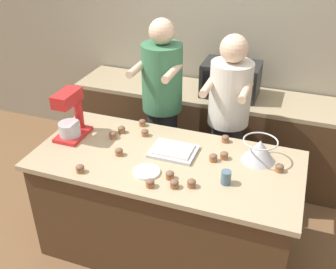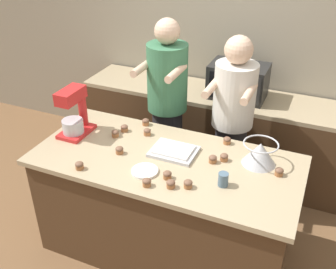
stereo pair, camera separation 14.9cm
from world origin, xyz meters
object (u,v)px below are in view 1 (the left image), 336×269
(stand_mixer, at_px, (71,117))
(cupcake_6, at_px, (279,168))
(cupcake_5, at_px, (80,169))
(cupcake_10, at_px, (150,183))
(baking_tray, at_px, (174,151))
(cupcake_7, at_px, (119,152))
(small_plate, at_px, (147,172))
(cupcake_1, at_px, (145,132))
(cupcake_4, at_px, (122,129))
(person_right, at_px, (227,124))
(cupcake_11, at_px, (174,184))
(cupcake_12, at_px, (170,175))
(microwave_oven, at_px, (231,79))
(cupcake_13, at_px, (225,139))
(person_left, at_px, (162,109))
(mixing_bowl, at_px, (259,150))
(cupcake_0, at_px, (213,157))
(cupcake_9, at_px, (113,135))
(cupcake_3, at_px, (142,123))
(cupcake_8, at_px, (224,155))
(cupcake_2, at_px, (191,183))
(drinking_glass, at_px, (226,177))

(stand_mixer, bearing_deg, cupcake_6, 2.57)
(cupcake_5, height_order, cupcake_10, same)
(baking_tray, bearing_deg, cupcake_7, -155.82)
(baking_tray, relative_size, small_plate, 1.79)
(cupcake_1, bearing_deg, cupcake_4, -174.67)
(small_plate, distance_m, cupcake_6, 0.93)
(cupcake_6, bearing_deg, person_right, 129.30)
(cupcake_10, bearing_deg, cupcake_11, 17.18)
(cupcake_12, bearing_deg, cupcake_11, -53.66)
(microwave_oven, height_order, cupcake_11, microwave_oven)
(cupcake_4, height_order, cupcake_6, same)
(stand_mixer, xyz_separation_m, small_plate, (0.75, -0.26, -0.16))
(cupcake_10, relative_size, cupcake_13, 1.00)
(stand_mixer, relative_size, cupcake_6, 6.60)
(person_left, xyz_separation_m, stand_mixer, (-0.51, -0.69, 0.17))
(small_plate, bearing_deg, stand_mixer, 160.68)
(mixing_bowl, xyz_separation_m, cupcake_4, (-1.12, 0.03, -0.06))
(stand_mixer, bearing_deg, cupcake_7, -14.63)
(cupcake_0, height_order, cupcake_9, same)
(stand_mixer, distance_m, cupcake_6, 1.63)
(cupcake_1, height_order, cupcake_3, same)
(cupcake_11, bearing_deg, cupcake_10, -162.82)
(person_left, height_order, cupcake_12, person_left)
(cupcake_4, xyz_separation_m, cupcake_12, (0.58, -0.46, 0.00))
(small_plate, distance_m, cupcake_1, 0.52)
(microwave_oven, height_order, small_plate, microwave_oven)
(cupcake_11, relative_size, cupcake_13, 1.00)
(cupcake_3, distance_m, cupcake_4, 0.20)
(mixing_bowl, bearing_deg, cupcake_5, -153.58)
(person_right, xyz_separation_m, cupcake_1, (-0.58, -0.48, 0.06))
(baking_tray, height_order, cupcake_8, cupcake_8)
(cupcake_11, bearing_deg, cupcake_2, 23.32)
(stand_mixer, relative_size, cupcake_5, 6.60)
(person_right, height_order, microwave_oven, person_right)
(cupcake_2, bearing_deg, small_plate, 173.12)
(cupcake_0, height_order, cupcake_6, same)
(cupcake_1, xyz_separation_m, cupcake_2, (0.55, -0.51, 0.00))
(person_right, bearing_deg, cupcake_0, -87.08)
(person_left, relative_size, cupcake_2, 28.96)
(stand_mixer, height_order, cupcake_7, stand_mixer)
(microwave_oven, relative_size, cupcake_13, 9.07)
(person_right, distance_m, cupcake_2, 0.99)
(mixing_bowl, relative_size, cupcake_11, 4.21)
(person_left, relative_size, cupcake_10, 28.96)
(cupcake_4, relative_size, cupcake_5, 1.00)
(mixing_bowl, height_order, small_plate, mixing_bowl)
(cupcake_11, bearing_deg, baking_tray, 109.89)
(drinking_glass, height_order, cupcake_12, drinking_glass)
(drinking_glass, xyz_separation_m, cupcake_6, (0.32, 0.26, -0.02))
(person_right, relative_size, cupcake_2, 27.75)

